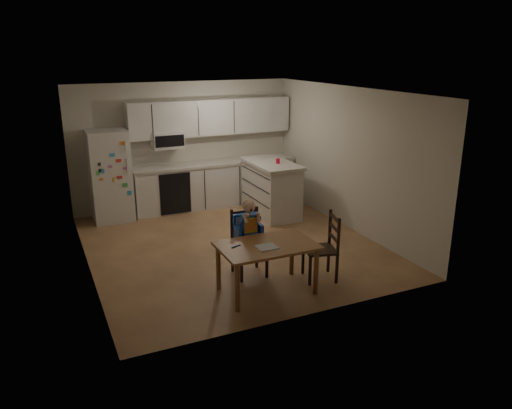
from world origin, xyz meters
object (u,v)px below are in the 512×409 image
object	(u,v)px
refrigerator	(110,176)
red_cup	(278,161)
dining_table	(267,251)
chair_booster	(248,229)
kitchen_island	(271,188)
chair_side	(327,242)

from	to	relation	value
refrigerator	red_cup	bearing A→B (deg)	-21.07
refrigerator	dining_table	xyz separation A→B (m)	(1.37, -3.88, -0.27)
chair_booster	dining_table	bearing A→B (deg)	-87.69
kitchen_island	red_cup	distance (m)	0.59
refrigerator	chair_side	xyz separation A→B (m)	(2.31, -3.86, -0.31)
red_cup	kitchen_island	bearing A→B (deg)	110.83
kitchen_island	red_cup	bearing A→B (deg)	-69.17
kitchen_island	chair_booster	world-z (taller)	chair_booster
refrigerator	chair_side	bearing A→B (deg)	-59.06
kitchen_island	chair_booster	bearing A→B (deg)	-123.10
dining_table	chair_booster	distance (m)	0.62
kitchen_island	chair_side	size ratio (longest dim) A/B	1.48
kitchen_island	red_cup	size ratio (longest dim) A/B	14.74
dining_table	chair_side	bearing A→B (deg)	1.54
kitchen_island	red_cup	xyz separation A→B (m)	(0.06, -0.15, 0.56)
red_cup	chair_booster	distance (m)	2.67
dining_table	chair_side	xyz separation A→B (m)	(0.94, 0.03, -0.05)
red_cup	dining_table	world-z (taller)	red_cup
red_cup	refrigerator	bearing A→B (deg)	158.93
kitchen_island	refrigerator	bearing A→B (deg)	161.22
chair_booster	red_cup	bearing A→B (deg)	56.55
refrigerator	chair_booster	xyz separation A→B (m)	(1.37, -3.27, -0.18)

